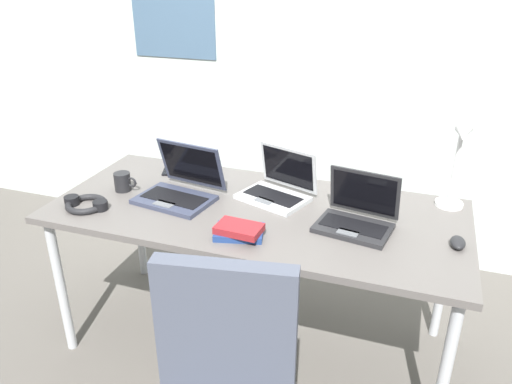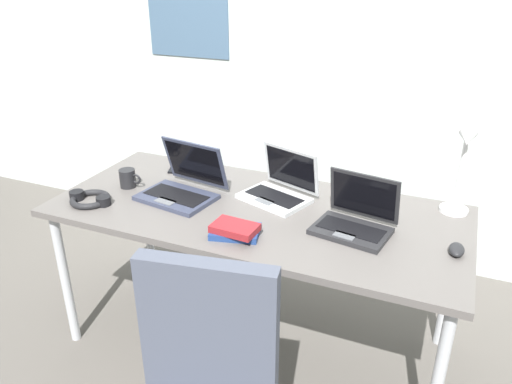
{
  "view_description": "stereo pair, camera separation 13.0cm",
  "coord_description": "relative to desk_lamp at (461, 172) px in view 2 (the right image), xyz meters",
  "views": [
    {
      "loc": [
        0.64,
        -1.83,
        1.72
      ],
      "look_at": [
        0.0,
        0.0,
        0.82
      ],
      "focal_mm": 34.77,
      "sensor_mm": 36.0,
      "label": 1
    },
    {
      "loc": [
        0.76,
        -1.79,
        1.72
      ],
      "look_at": [
        0.0,
        0.0,
        0.82
      ],
      "focal_mm": 34.77,
      "sensor_mm": 36.0,
      "label": 2
    }
  ],
  "objects": [
    {
      "name": "ground_plane",
      "position": [
        -0.8,
        -0.28,
        -0.94
      ],
      "size": [
        12.0,
        12.0,
        0.0
      ],
      "primitive_type": "plane",
      "color": "#56514C"
    },
    {
      "name": "wall_back",
      "position": [
        -0.8,
        0.82,
        0.36
      ],
      "size": [
        6.0,
        0.13,
        2.6
      ],
      "color": "#B2BCB7",
      "rests_on": "ground_plane"
    },
    {
      "name": "desk",
      "position": [
        -0.8,
        -0.28,
        -0.25
      ],
      "size": [
        1.8,
        0.8,
        0.74
      ],
      "color": "#595451",
      "rests_on": "ground_plane"
    },
    {
      "name": "desk_lamp",
      "position": [
        0.0,
        0.0,
        0.0
      ],
      "size": [
        0.12,
        0.18,
        0.4
      ],
      "color": "white",
      "rests_on": "desk"
    },
    {
      "name": "laptop_mid_desk",
      "position": [
        -0.36,
        -0.29,
        -0.15
      ],
      "size": [
        0.33,
        0.28,
        0.22
      ],
      "color": "#232326",
      "rests_on": "desk"
    },
    {
      "name": "laptop_front_left",
      "position": [
        -0.74,
        -0.14,
        -0.15
      ],
      "size": [
        0.36,
        0.33,
        0.22
      ],
      "color": "#B7BABC",
      "rests_on": "desk"
    },
    {
      "name": "laptop_far_corner",
      "position": [
        -1.16,
        -0.29,
        -0.15
      ],
      "size": [
        0.37,
        0.34,
        0.24
      ],
      "color": "#33384C",
      "rests_on": "desk"
    },
    {
      "name": "computer_mouse",
      "position": [
        0.03,
        -0.33,
        -0.18
      ],
      "size": [
        0.06,
        0.1,
        0.03
      ],
      "primitive_type": "ellipsoid",
      "rotation": [
        0.0,
        0.0,
        0.04
      ],
      "color": "black",
      "rests_on": "desk"
    },
    {
      "name": "cell_phone",
      "position": [
        -1.36,
        -0.01,
        -0.19
      ],
      "size": [
        0.11,
        0.15,
        0.01
      ],
      "primitive_type": "cube",
      "rotation": [
        0.0,
        0.0,
        0.34
      ],
      "color": "black",
      "rests_on": "desk"
    },
    {
      "name": "headphones",
      "position": [
        -1.51,
        -0.51,
        -0.18
      ],
      "size": [
        0.21,
        0.18,
        0.04
      ],
      "color": "black",
      "rests_on": "desk"
    },
    {
      "name": "book_stack",
      "position": [
        -0.78,
        -0.53,
        -0.17
      ],
      "size": [
        0.22,
        0.18,
        0.05
      ],
      "color": "navy",
      "rests_on": "desk"
    },
    {
      "name": "coffee_mug",
      "position": [
        -1.45,
        -0.3,
        -0.15
      ],
      "size": [
        0.11,
        0.08,
        0.09
      ],
      "color": "black",
      "rests_on": "desk"
    }
  ]
}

